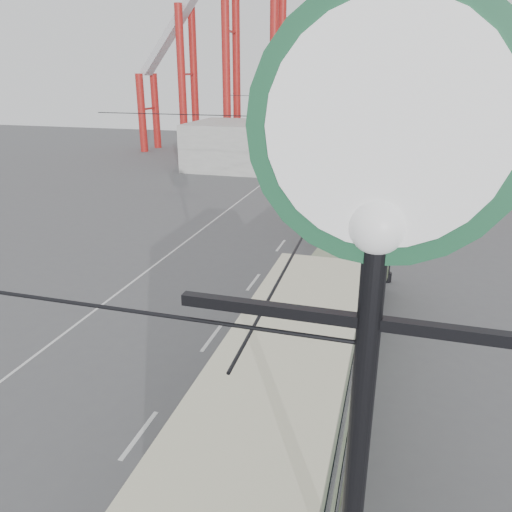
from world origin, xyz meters
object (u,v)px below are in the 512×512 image
(lamp_post_near, at_px, (365,369))
(single_decker_cream, at_px, (361,210))
(double_decker_bus, at_px, (285,437))
(pedestrian, at_px, (233,376))
(single_decker_green, at_px, (340,295))

(lamp_post_near, xyz_separation_m, single_decker_cream, (-2.13, 29.10, -6.30))
(lamp_post_near, xyz_separation_m, double_decker_bus, (-1.67, 4.74, -4.93))
(lamp_post_near, xyz_separation_m, pedestrian, (-4.48, 9.50, -7.03))
(single_decker_green, distance_m, single_decker_cream, 14.47)
(lamp_post_near, bearing_deg, pedestrian, 115.23)
(lamp_post_near, relative_size, single_decker_cream, 1.18)
(lamp_post_near, height_order, single_decker_cream, lamp_post_near)
(lamp_post_near, height_order, double_decker_bus, lamp_post_near)
(double_decker_bus, distance_m, single_decker_cream, 24.41)
(pedestrian, bearing_deg, single_decker_green, -118.59)
(single_decker_cream, bearing_deg, pedestrian, -89.55)
(single_decker_cream, bearing_deg, double_decker_bus, -81.64)
(pedestrian, bearing_deg, double_decker_bus, 120.12)
(single_decker_cream, height_order, pedestrian, single_decker_cream)
(double_decker_bus, height_order, pedestrian, double_decker_bus)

